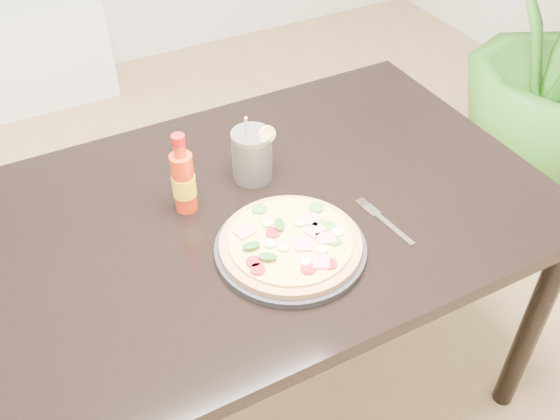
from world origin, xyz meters
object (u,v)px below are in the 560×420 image
hot_sauce_bottle (184,181)px  dining_table (257,231)px  plate (290,248)px  cola_cup (252,156)px  pizza (291,242)px  fork (383,220)px

hot_sauce_bottle → dining_table: bearing=-25.6°
plate → cola_cup: (0.04, 0.28, 0.05)m
dining_table → pizza: size_ratio=4.50×
hot_sauce_bottle → pizza: bearing=-58.6°
dining_table → fork: fork is taller
plate → pizza: bearing=-48.6°
plate → cola_cup: 0.29m
fork → dining_table: bearing=135.6°
pizza → dining_table: bearing=90.0°
plate → fork: 0.24m
hot_sauce_bottle → fork: bearing=-33.6°
plate → hot_sauce_bottle: hot_sauce_bottle is taller
dining_table → cola_cup: (0.04, 0.11, 0.15)m
cola_cup → fork: (0.19, -0.29, -0.06)m
pizza → fork: size_ratio=1.65×
fork → cola_cup: bearing=117.1°
pizza → fork: (0.24, -0.01, -0.02)m
dining_table → plate: bearing=-90.3°
plate → pizza: 0.02m
plate → fork: (0.24, -0.01, -0.01)m
dining_table → cola_cup: 0.19m
pizza → cola_cup: bearing=81.3°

